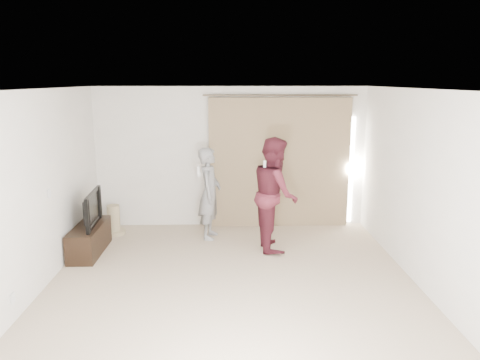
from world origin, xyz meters
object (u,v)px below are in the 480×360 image
object	(u,v)px
tv_console	(89,239)
person_woman	(275,194)
tv	(87,209)
person_man	(210,193)

from	to	relation	value
tv_console	person_woman	distance (m)	3.05
tv	person_woman	distance (m)	2.98
tv	person_man	size ratio (longest dim) A/B	0.60
person_man	tv	bearing A→B (deg)	-159.78
person_man	tv_console	bearing A→B (deg)	-159.78
tv	tv_console	bearing A→B (deg)	-0.00
tv	person_man	xyz separation A→B (m)	(1.90, 0.70, 0.07)
person_woman	tv_console	bearing A→B (deg)	-176.83
tv	person_woman	world-z (taller)	person_woman
tv	person_woman	size ratio (longest dim) A/B	0.52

